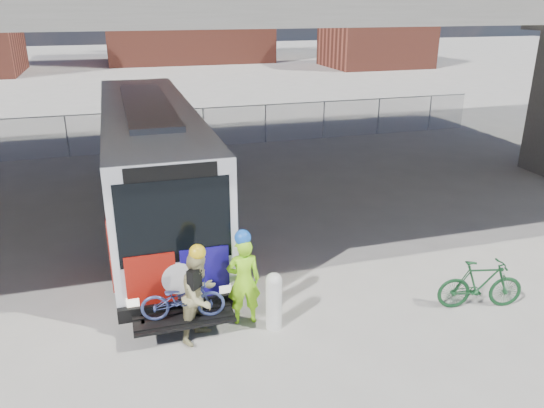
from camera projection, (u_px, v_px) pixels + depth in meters
name	position (u px, v px, depth m)	size (l,w,h in m)	color
ground	(245.00, 261.00, 13.97)	(160.00, 160.00, 0.00)	#9E9991
bus	(151.00, 154.00, 15.90)	(2.67, 12.94, 3.69)	silver
chainlink_fence	(182.00, 118.00, 24.20)	(30.00, 0.06, 30.00)	gray
brick_buildings	(145.00, 12.00, 55.53)	(54.00, 22.00, 12.00)	brown
bollard	(274.00, 299.00, 10.88)	(0.33, 0.33, 1.27)	silver
cyclist_hivis	(244.00, 279.00, 10.97)	(0.74, 0.52, 2.13)	#9AFF1A
cyclist_tan	(200.00, 295.00, 10.45)	(1.16, 1.15, 2.07)	tan
bike_parked	(481.00, 284.00, 11.65)	(0.54, 1.90, 1.14)	#144120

